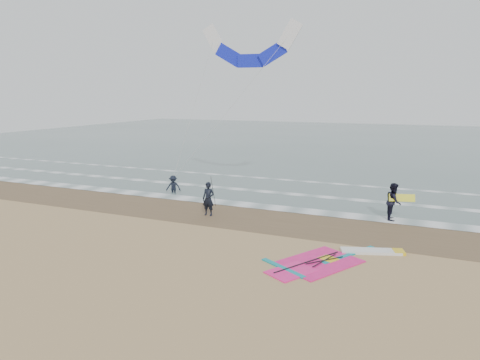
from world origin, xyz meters
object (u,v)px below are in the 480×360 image
at_px(surf_kite, 250,49).
at_px(person_standing, 208,199).
at_px(person_walking, 394,202).
at_px(windsurf_rig, 334,260).
at_px(person_wading, 173,182).

bearing_deg(surf_kite, person_standing, -89.01).
height_order(person_walking, surf_kite, surf_kite).
bearing_deg(surf_kite, windsurf_rig, -53.07).
relative_size(person_wading, surf_kite, 0.15).
xyz_separation_m(windsurf_rig, person_standing, (-7.58, 3.86, 0.90)).
relative_size(windsurf_rig, person_standing, 2.86).
distance_m(person_walking, person_wading, 14.06).
bearing_deg(windsurf_rig, person_standing, 153.02).
xyz_separation_m(person_wading, surf_kite, (4.57, 2.39, 8.61)).
bearing_deg(person_standing, windsurf_rig, -26.91).
relative_size(windsurf_rig, person_wading, 3.44).
relative_size(person_standing, person_wading, 1.20).
bearing_deg(surf_kite, person_walking, -19.38).
relative_size(person_walking, surf_kite, 0.20).
distance_m(person_standing, person_wading, 6.14).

